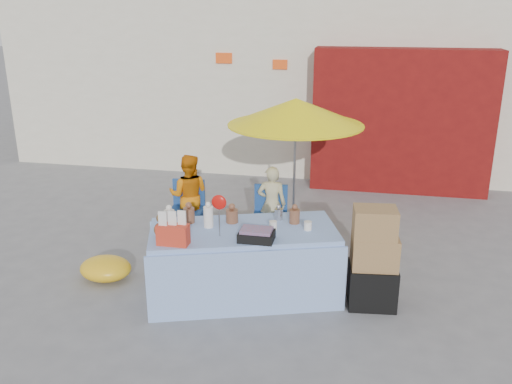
% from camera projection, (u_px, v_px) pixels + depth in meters
% --- Properties ---
extents(ground, '(80.00, 80.00, 0.00)m').
position_uv_depth(ground, '(228.00, 281.00, 6.82)').
color(ground, slate).
rests_on(ground, ground).
extents(backdrop, '(14.00, 8.00, 7.80)m').
position_uv_depth(backdrop, '(327.00, 16.00, 12.70)').
color(backdrop, silver).
rests_on(backdrop, ground).
extents(market_table, '(2.41, 1.67, 1.33)m').
position_uv_depth(market_table, '(243.00, 261.00, 6.36)').
color(market_table, '#90ABE7').
rests_on(market_table, ground).
extents(chair_left, '(0.53, 0.52, 0.85)m').
position_uv_depth(chair_left, '(187.00, 221.00, 8.04)').
color(chair_left, navy).
rests_on(chair_left, ground).
extents(chair_right, '(0.53, 0.52, 0.85)m').
position_uv_depth(chair_right, '(270.00, 228.00, 7.80)').
color(chair_right, navy).
rests_on(chair_right, ground).
extents(vendor_orange, '(0.65, 0.53, 1.25)m').
position_uv_depth(vendor_orange, '(189.00, 195.00, 8.04)').
color(vendor_orange, orange).
rests_on(vendor_orange, ground).
extents(vendor_beige, '(0.44, 0.31, 1.14)m').
position_uv_depth(vendor_beige, '(272.00, 204.00, 7.82)').
color(vendor_beige, beige).
rests_on(vendor_beige, ground).
extents(umbrella, '(1.90, 1.90, 2.09)m').
position_uv_depth(umbrella, '(296.00, 112.00, 7.48)').
color(umbrella, gray).
rests_on(umbrella, ground).
extents(box_stack, '(0.58, 0.50, 1.19)m').
position_uv_depth(box_stack, '(373.00, 261.00, 6.10)').
color(box_stack, black).
rests_on(box_stack, ground).
extents(tarp_bundle, '(0.80, 0.73, 0.30)m').
position_uv_depth(tarp_bundle, '(106.00, 268.00, 6.82)').
color(tarp_bundle, yellow).
rests_on(tarp_bundle, ground).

